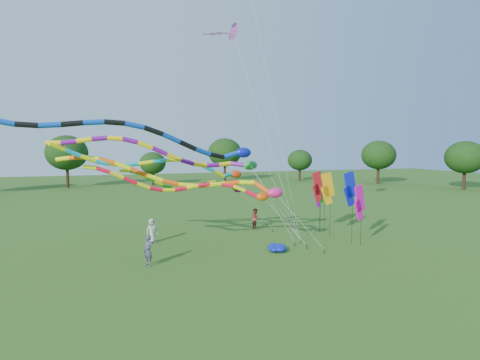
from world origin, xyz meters
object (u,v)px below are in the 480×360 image
object	(u,v)px
person_a	(152,231)
tube_kite_orange	(193,179)
blue_nylon_heap	(274,248)
person_b	(148,251)
person_c	(255,218)
tube_kite_red	(199,187)

from	to	relation	value
person_a	tube_kite_orange	bearing A→B (deg)	-77.28
tube_kite_orange	person_a	world-z (taller)	tube_kite_orange
blue_nylon_heap	person_a	distance (m)	8.83
blue_nylon_heap	person_a	bearing A→B (deg)	147.17
tube_kite_orange	person_b	distance (m)	5.33
tube_kite_orange	blue_nylon_heap	size ratio (longest dim) A/B	10.30
person_b	person_c	size ratio (longest dim) A/B	1.05
person_a	person_c	bearing A→B (deg)	-4.96
tube_kite_red	blue_nylon_heap	distance (m)	6.34
tube_kite_red	person_b	distance (m)	5.06
person_a	person_b	bearing A→B (deg)	-117.90
person_a	person_c	distance (m)	9.06
person_c	blue_nylon_heap	bearing A→B (deg)	158.31
blue_nylon_heap	person_b	bearing A→B (deg)	-174.28
blue_nylon_heap	person_c	size ratio (longest dim) A/B	0.90
blue_nylon_heap	tube_kite_red	bearing A→B (deg)	170.38
tube_kite_orange	person_b	xyz separation A→B (m)	(-3.07, -2.02, -3.86)
person_c	tube_kite_red	bearing A→B (deg)	124.80
tube_kite_red	person_c	xyz separation A→B (m)	(6.14, 6.29, -3.42)
tube_kite_orange	person_b	size ratio (longest dim) A/B	8.80
blue_nylon_heap	person_b	world-z (taller)	person_b
tube_kite_red	person_a	size ratio (longest dim) A/B	7.90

